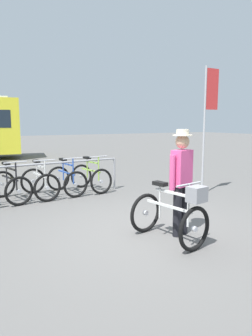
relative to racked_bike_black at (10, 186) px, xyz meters
name	(u,v)px	position (x,y,z in m)	size (l,w,h in m)	color
ground_plane	(141,231)	(1.56, -3.21, -0.37)	(80.00, 80.00, 0.00)	#605E5B
bike_rack_rail	(46,171)	(0.81, -0.13, 0.32)	(3.90, 0.29, 0.88)	#99999E
racked_bike_black	(10,186)	(0.00, 0.00, 0.00)	(0.86, 1.19, 0.97)	black
racked_bike_white	(40,183)	(0.70, 0.04, 0.00)	(0.74, 1.14, 0.97)	black
racked_bike_blue	(67,180)	(1.40, 0.08, 0.00)	(0.78, 1.16, 0.97)	black
racked_bike_lime	(91,177)	(2.10, 0.13, 0.00)	(0.81, 1.20, 0.98)	black
featured_bicycle	(172,214)	(1.69, -3.87, 0.08)	(0.83, 1.23, 0.97)	black
person_with_featured_bike	(181,178)	(2.01, -3.68, 0.58)	(0.51, 0.32, 1.72)	black
banner_flag	(209,106)	(4.52, -1.70, 1.86)	(0.45, 0.05, 3.20)	#B2B2B7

